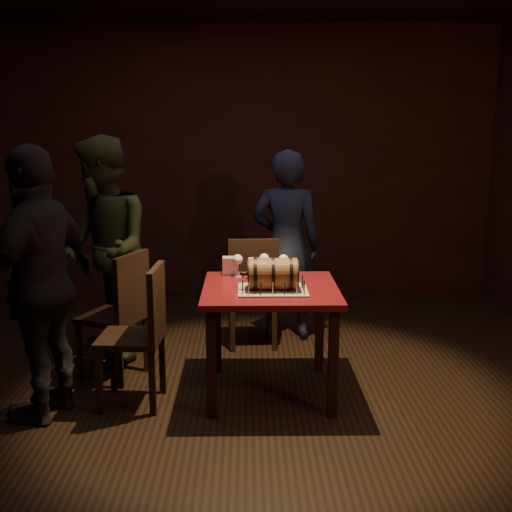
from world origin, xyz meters
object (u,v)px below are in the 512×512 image
wine_glass_left (238,261)px  chair_left_front (142,328)px  barrel_cake (273,274)px  pint_of_ale (253,269)px  person_left_front (42,284)px  pub_table (270,303)px  person_left_rear (103,251)px  person_back (286,245)px  chair_back (253,286)px  wine_glass_right (283,261)px  wine_glass_mid (264,260)px  chair_left_rear (121,309)px

wine_glass_left → chair_left_front: chair_left_front is taller
barrel_cake → chair_left_front: bearing=-175.7°
pint_of_ale → person_left_front: 1.41m
pub_table → person_left_rear: bearing=153.0°
person_back → chair_back: bearing=53.5°
person_left_rear → person_back: bearing=86.7°
pub_table → barrel_cake: 0.25m
wine_glass_right → chair_left_front: (-0.94, -0.46, -0.35)m
pub_table → person_back: (0.18, 1.18, 0.17)m
wine_glass_mid → chair_back: (-0.08, 0.57, -0.34)m
chair_back → chair_left_rear: (-0.95, -0.63, 0.00)m
chair_left_rear → person_left_rear: (-0.19, 0.36, 0.35)m
wine_glass_right → pint_of_ale: wine_glass_right is taller
chair_left_front → person_left_rear: bearing=117.0°
wine_glass_left → wine_glass_mid: bearing=9.2°
chair_back → wine_glass_right: bearing=-70.9°
pint_of_ale → person_back: (0.29, 0.96, -0.02)m
wine_glass_left → barrel_cake: bearing=-59.9°
barrel_cake → wine_glass_right: 0.40m
chair_left_front → person_back: (1.01, 1.35, 0.28)m
chair_left_rear → person_back: person_back is taller
pub_table → chair_back: chair_back is taller
wine_glass_right → person_left_front: bearing=-158.2°
pint_of_ale → chair_left_front: (-0.72, -0.39, -0.30)m
wine_glass_mid → chair_left_front: size_ratio=0.17×
wine_glass_left → chair_left_rear: chair_left_rear is taller
chair_left_rear → person_back: 1.56m
barrel_cake → person_left_rear: (-1.26, 0.74, 0.01)m
chair_left_rear → wine_glass_left: bearing=1.5°
pint_of_ale → person_left_rear: bearing=159.8°
wine_glass_right → chair_left_front: size_ratio=0.17×
wine_glass_mid → person_back: size_ratio=0.10×
chair_left_rear → person_back: (1.23, 0.90, 0.28)m
barrel_cake → chair_left_front: barrel_cake is taller
chair_left_front → person_left_front: bearing=-165.4°
barrel_cake → person_left_rear: size_ratio=0.22×
wine_glass_right → person_left_front: person_left_front is taller
chair_back → pub_table: bearing=-83.1°
wine_glass_right → chair_left_rear: size_ratio=0.17×
wine_glass_right → pint_of_ale: 0.23m
pub_table → chair_left_rear: (-1.06, 0.27, -0.12)m
chair_left_rear → person_back: bearing=36.2°
wine_glass_right → pint_of_ale: (-0.22, -0.07, -0.05)m
person_left_rear → pub_table: bearing=38.8°
person_left_rear → person_left_front: person_left_rear is taller
person_back → wine_glass_mid: bearing=85.6°
wine_glass_right → person_left_rear: (-1.35, 0.35, 0.00)m
pint_of_ale → chair_back: 0.75m
pub_table → chair_left_front: bearing=-168.6°
barrel_cake → pint_of_ale: (-0.12, 0.32, -0.04)m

